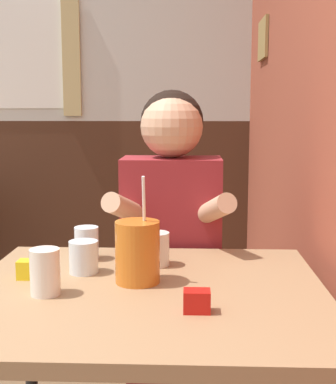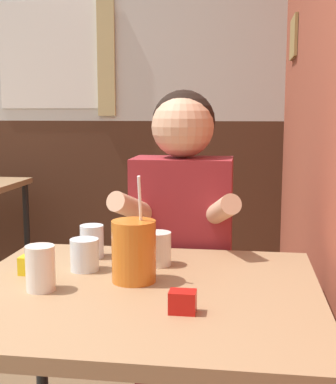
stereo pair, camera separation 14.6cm
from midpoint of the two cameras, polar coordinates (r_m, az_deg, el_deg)
brick_wall_right at (r=2.30m, az=17.56°, el=12.81°), size 0.08×4.77×2.70m
back_wall at (r=3.84m, az=-8.54°, el=11.35°), size 5.82×0.09×2.70m
main_table at (r=1.39m, az=0.03°, el=-13.00°), size 0.91×0.81×0.73m
person_seated at (r=1.89m, az=3.76°, el=-6.94°), size 0.42×0.41×1.24m
cocktail_pitcher at (r=1.40m, az=-0.66°, el=-6.35°), size 0.12×0.12×0.28m
glass_near_pitcher at (r=1.64m, az=-5.59°, el=-5.27°), size 0.07×0.07×0.10m
glass_center at (r=1.55m, az=1.59°, el=-6.09°), size 0.08×0.08×0.10m
glass_far_side at (r=1.36m, az=-10.45°, el=-8.03°), size 0.07×0.07×0.11m
glass_by_brick at (r=1.51m, az=-6.15°, el=-6.70°), size 0.08×0.08×0.09m
condiment_ketchup at (r=1.21m, az=5.11°, el=-11.65°), size 0.06×0.04×0.05m
condiment_mustard at (r=1.50m, az=-11.72°, el=-7.70°), size 0.06×0.04×0.05m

